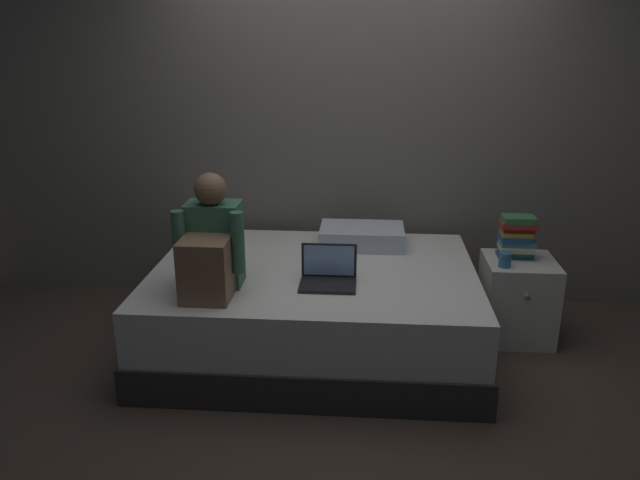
{
  "coord_description": "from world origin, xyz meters",
  "views": [
    {
      "loc": [
        0.11,
        -3.24,
        1.92
      ],
      "look_at": [
        -0.15,
        0.1,
        0.79
      ],
      "focal_mm": 34.97,
      "sensor_mm": 36.0,
      "label": 1
    }
  ],
  "objects_px": {
    "person_sitting": "(211,247)",
    "laptop": "(328,275)",
    "pillow": "(362,236)",
    "book_stack": "(517,237)",
    "bed": "(314,309)",
    "nightstand": "(517,299)",
    "mug": "(505,260)"
  },
  "relations": [
    {
      "from": "person_sitting",
      "to": "laptop",
      "type": "distance_m",
      "value": 0.68
    },
    {
      "from": "person_sitting",
      "to": "pillow",
      "type": "relative_size",
      "value": 1.17
    },
    {
      "from": "person_sitting",
      "to": "book_stack",
      "type": "xyz_separation_m",
      "value": [
        1.81,
        0.67,
        -0.11
      ]
    },
    {
      "from": "bed",
      "to": "laptop",
      "type": "height_order",
      "value": "laptop"
    },
    {
      "from": "bed",
      "to": "person_sitting",
      "type": "distance_m",
      "value": 0.84
    },
    {
      "from": "pillow",
      "to": "laptop",
      "type": "bearing_deg",
      "value": -104.82
    },
    {
      "from": "person_sitting",
      "to": "book_stack",
      "type": "distance_m",
      "value": 1.93
    },
    {
      "from": "nightstand",
      "to": "pillow",
      "type": "relative_size",
      "value": 0.96
    },
    {
      "from": "laptop",
      "to": "book_stack",
      "type": "bearing_deg",
      "value": 24.73
    },
    {
      "from": "nightstand",
      "to": "laptop",
      "type": "relative_size",
      "value": 1.67
    },
    {
      "from": "person_sitting",
      "to": "mug",
      "type": "distance_m",
      "value": 1.79
    },
    {
      "from": "book_stack",
      "to": "pillow",
      "type": "bearing_deg",
      "value": 171.16
    },
    {
      "from": "bed",
      "to": "laptop",
      "type": "relative_size",
      "value": 6.25
    },
    {
      "from": "pillow",
      "to": "book_stack",
      "type": "relative_size",
      "value": 2.0
    },
    {
      "from": "person_sitting",
      "to": "mug",
      "type": "bearing_deg",
      "value": 16.3
    },
    {
      "from": "bed",
      "to": "pillow",
      "type": "relative_size",
      "value": 3.57
    },
    {
      "from": "person_sitting",
      "to": "pillow",
      "type": "bearing_deg",
      "value": 45.11
    },
    {
      "from": "book_stack",
      "to": "nightstand",
      "type": "bearing_deg",
      "value": -60.49
    },
    {
      "from": "person_sitting",
      "to": "book_stack",
      "type": "height_order",
      "value": "person_sitting"
    },
    {
      "from": "laptop",
      "to": "mug",
      "type": "distance_m",
      "value": 1.13
    },
    {
      "from": "bed",
      "to": "book_stack",
      "type": "relative_size",
      "value": 7.15
    },
    {
      "from": "pillow",
      "to": "book_stack",
      "type": "height_order",
      "value": "book_stack"
    },
    {
      "from": "bed",
      "to": "nightstand",
      "type": "relative_size",
      "value": 3.74
    },
    {
      "from": "bed",
      "to": "nightstand",
      "type": "bearing_deg",
      "value": 10.64
    },
    {
      "from": "nightstand",
      "to": "pillow",
      "type": "bearing_deg",
      "value": 168.54
    },
    {
      "from": "nightstand",
      "to": "pillow",
      "type": "distance_m",
      "value": 1.09
    },
    {
      "from": "nightstand",
      "to": "mug",
      "type": "xyz_separation_m",
      "value": [
        -0.13,
        -0.12,
        0.31
      ]
    },
    {
      "from": "nightstand",
      "to": "mug",
      "type": "bearing_deg",
      "value": -137.31
    },
    {
      "from": "bed",
      "to": "laptop",
      "type": "distance_m",
      "value": 0.42
    },
    {
      "from": "book_stack",
      "to": "mug",
      "type": "height_order",
      "value": "book_stack"
    },
    {
      "from": "laptop",
      "to": "nightstand",
      "type": "bearing_deg",
      "value": 22.06
    },
    {
      "from": "nightstand",
      "to": "person_sitting",
      "type": "relative_size",
      "value": 0.82
    }
  ]
}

